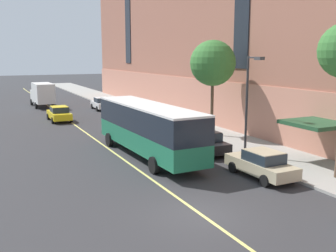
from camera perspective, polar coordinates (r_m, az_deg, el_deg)
The scene contains 14 objects.
ground_plane at distance 17.34m, azimuth 4.55°, elevation -12.57°, with size 260.00×260.00×0.00m, color #303033.
sidewalk at distance 25.13m, azimuth 19.87°, elevation -5.72°, with size 5.09×160.00×0.15m, color #9E9B93.
city_bus at distance 26.02m, azimuth -2.99°, elevation -0.10°, with size 3.08×12.18×3.53m.
parked_car_champagne_0 at distance 22.45m, azimuth 13.39°, elevation -5.37°, with size 1.96×4.52×1.56m.
parked_car_black_1 at distance 27.48m, azimuth 5.23°, elevation -2.28°, with size 2.12×4.65×1.56m.
parked_car_navy_3 at distance 35.85m, azimuth -2.77°, elevation 0.68°, with size 1.95×4.42×1.56m.
parked_car_white_5 at distance 49.95m, azimuth -9.63°, elevation 3.25°, with size 2.08×4.47×1.56m.
parked_car_white_6 at distance 41.85m, azimuth -6.08°, elevation 2.01°, with size 2.10×4.42×1.56m.
box_truck at distance 54.08m, azimuth -17.76°, elevation 4.50°, with size 2.44×6.96×3.17m.
taxi_cab at distance 42.12m, azimuth -15.51°, elevation 1.75°, with size 2.03×4.52×1.56m.
street_tree_far_uptown at distance 32.44m, azimuth 6.53°, elevation 9.02°, with size 3.72×3.72×7.80m.
street_lamp at distance 25.72m, azimuth 11.72°, elevation 4.36°, with size 0.36×1.48×6.53m.
fire_hydrant at distance 25.10m, azimuth 13.37°, elevation -4.40°, with size 0.42×0.24×0.72m.
lane_centerline at distance 19.82m, azimuth 0.21°, elevation -9.55°, with size 0.16×140.00×0.01m, color #E0D66B.
Camera 1 is at (-8.10, -13.79, 6.70)m, focal length 42.00 mm.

